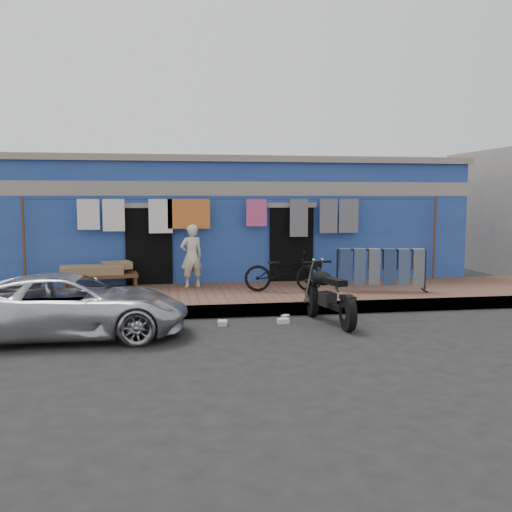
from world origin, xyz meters
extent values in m
plane|color=black|center=(0.00, 0.00, 0.00)|extent=(80.00, 80.00, 0.00)
cube|color=brown|center=(0.00, 3.00, 0.12)|extent=(28.00, 3.00, 0.25)
cube|color=gray|center=(0.00, 1.55, 0.12)|extent=(28.00, 0.10, 0.25)
cube|color=#234296|center=(0.00, 7.00, 1.60)|extent=(12.00, 5.00, 3.20)
cube|color=#9E9384|center=(0.00, 4.56, 2.55)|extent=(12.00, 0.14, 0.35)
cube|color=#9E9384|center=(0.00, 7.00, 3.28)|extent=(12.20, 5.20, 0.16)
cube|color=black|center=(-2.20, 4.48, 1.05)|extent=(1.10, 0.10, 2.10)
cube|color=black|center=(1.30, 4.48, 1.05)|extent=(1.10, 0.10, 2.10)
cylinder|color=brown|center=(-5.00, 4.25, 1.30)|extent=(0.06, 0.06, 2.10)
cylinder|color=brown|center=(5.00, 4.25, 1.30)|extent=(0.06, 0.06, 2.10)
cylinder|color=black|center=(0.00, 4.25, 2.30)|extent=(10.00, 0.01, 0.01)
cube|color=silver|center=(-3.56, 4.25, 1.95)|extent=(0.50, 0.02, 0.71)
cube|color=silver|center=(-2.99, 4.25, 1.93)|extent=(0.50, 0.02, 0.75)
cube|color=silver|center=(-1.91, 4.25, 1.90)|extent=(0.55, 0.02, 0.80)
cube|color=#CC4C26|center=(-1.25, 4.25, 1.95)|extent=(1.00, 0.02, 0.70)
cube|color=#C94981|center=(0.38, 4.25, 1.97)|extent=(0.50, 0.02, 0.66)
cube|color=slate|center=(1.43, 4.25, 1.84)|extent=(0.45, 0.02, 0.92)
cube|color=slate|center=(2.19, 4.25, 1.88)|extent=(0.45, 0.02, 0.84)
cube|color=slate|center=(2.70, 4.25, 1.88)|extent=(0.50, 0.02, 0.84)
imported|color=silver|center=(-3.38, 0.38, 0.55)|extent=(3.95, 1.84, 1.10)
imported|color=beige|center=(-1.22, 3.85, 0.98)|extent=(0.61, 0.49, 1.46)
imported|color=black|center=(0.77, 2.92, 0.81)|extent=(1.80, 0.88, 1.11)
cube|color=silver|center=(0.32, 0.83, 0.05)|extent=(0.21, 0.17, 0.09)
cube|color=silver|center=(0.44, 1.20, 0.04)|extent=(0.19, 0.20, 0.08)
cube|color=silver|center=(-0.81, 0.86, 0.04)|extent=(0.20, 0.23, 0.09)
camera|label=1|loc=(-1.85, -9.37, 2.33)|focal=40.00mm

